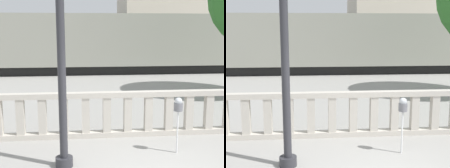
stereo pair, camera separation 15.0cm
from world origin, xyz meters
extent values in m
cube|color=#BCB5A8|center=(0.00, 2.70, 0.07)|extent=(13.28, 0.24, 0.14)
cube|color=#BCB5A8|center=(0.00, 2.70, 1.13)|extent=(13.28, 0.24, 0.14)
cube|color=#BCB5A8|center=(-3.02, 2.70, 0.60)|extent=(0.20, 0.20, 0.92)
cube|color=#BCB5A8|center=(-2.47, 2.70, 0.60)|extent=(0.20, 0.20, 0.92)
cube|color=#BCB5A8|center=(-1.92, 2.70, 0.60)|extent=(0.20, 0.20, 0.92)
cube|color=#BCB5A8|center=(-1.37, 2.70, 0.60)|extent=(0.20, 0.20, 0.92)
cube|color=#BCB5A8|center=(-0.82, 2.70, 0.60)|extent=(0.20, 0.20, 0.92)
cube|color=#BCB5A8|center=(-0.27, 2.70, 0.60)|extent=(0.20, 0.20, 0.92)
cube|color=#BCB5A8|center=(0.27, 2.70, 0.60)|extent=(0.20, 0.20, 0.92)
cube|color=#BCB5A8|center=(0.82, 2.70, 0.60)|extent=(0.20, 0.20, 0.92)
cube|color=#BCB5A8|center=(1.37, 2.70, 0.60)|extent=(0.20, 0.20, 0.92)
cube|color=#BCB5A8|center=(1.92, 2.70, 0.60)|extent=(0.20, 0.20, 0.92)
cylinder|color=#2D2D33|center=(-1.85, 1.00, 0.10)|extent=(0.36, 0.36, 0.20)
cylinder|color=#2D2D33|center=(-1.85, 1.00, 3.22)|extent=(0.16, 0.16, 6.04)
cylinder|color=silver|center=(0.68, 1.46, 0.50)|extent=(0.04, 0.04, 0.99)
cylinder|color=slate|center=(0.68, 1.46, 1.08)|extent=(0.20, 0.20, 0.18)
sphere|color=#B2B7BC|center=(0.68, 1.46, 1.21)|extent=(0.17, 0.17, 0.17)
cube|color=black|center=(0.52, 14.71, 0.28)|extent=(22.81, 2.31, 0.55)
cube|color=gray|center=(0.52, 14.71, 2.11)|extent=(23.28, 2.89, 3.12)
cube|color=black|center=(-1.49, 26.57, 0.28)|extent=(21.53, 2.54, 0.55)
cube|color=#4C5156|center=(-1.49, 26.57, 2.02)|extent=(21.97, 3.17, 2.95)
cube|color=#4C5156|center=(8.00, 26.57, 3.80)|extent=(3.00, 2.85, 0.60)
camera|label=1|loc=(-1.48, -5.12, 2.82)|focal=50.00mm
camera|label=2|loc=(-1.33, -5.14, 2.82)|focal=50.00mm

